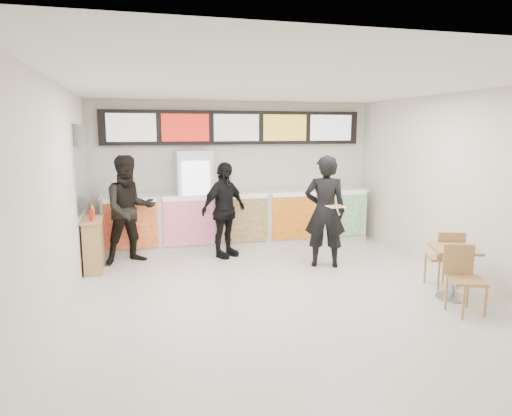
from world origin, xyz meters
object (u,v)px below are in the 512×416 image
object	(u,v)px
customer_main	(325,212)
condiment_ledge	(94,244)
service_counter	(240,218)
cafe_table	(454,263)
customer_left	(130,210)
customer_mid	(224,210)
drinks_fridge	(195,200)

from	to	relation	value
customer_main	condiment_ledge	size ratio (longest dim) A/B	1.83
service_counter	cafe_table	world-z (taller)	service_counter
customer_left	customer_mid	distance (m)	1.72
drinks_fridge	customer_mid	distance (m)	0.94
customer_mid	condiment_ledge	xyz separation A→B (m)	(-2.34, -0.29, -0.44)
customer_mid	service_counter	bearing A→B (deg)	25.52
drinks_fridge	condiment_ledge	xyz separation A→B (m)	(-1.89, -1.11, -0.54)
cafe_table	condiment_ledge	distance (m)	5.78
customer_left	service_counter	bearing A→B (deg)	1.95
drinks_fridge	customer_main	world-z (taller)	drinks_fridge
customer_left	customer_main	bearing A→B (deg)	-35.08
service_counter	customer_main	size ratio (longest dim) A/B	2.81
service_counter	drinks_fridge	distance (m)	1.03
customer_left	customer_mid	xyz separation A→B (m)	(1.72, -0.06, -0.07)
customer_main	customer_mid	world-z (taller)	customer_main
drinks_fridge	cafe_table	xyz separation A→B (m)	(3.22, -3.82, -0.48)
service_counter	customer_left	bearing A→B (deg)	-161.59
service_counter	cafe_table	bearing A→B (deg)	-59.02
service_counter	customer_mid	size ratio (longest dim) A/B	3.07
service_counter	condiment_ledge	xyz separation A→B (m)	(-2.82, -1.09, -0.11)
drinks_fridge	condiment_ledge	distance (m)	2.25
customer_main	condiment_ledge	xyz separation A→B (m)	(-3.94, 0.77, -0.52)
customer_left	customer_mid	world-z (taller)	customer_left
drinks_fridge	condiment_ledge	bearing A→B (deg)	-149.61
customer_main	customer_mid	xyz separation A→B (m)	(-1.61, 1.06, -0.08)
cafe_table	customer_left	bearing A→B (deg)	166.26
customer_main	customer_mid	bearing A→B (deg)	-13.08
customer_main	cafe_table	world-z (taller)	customer_main
customer_mid	cafe_table	bearing A→B (deg)	-80.56
drinks_fridge	cafe_table	world-z (taller)	drinks_fridge
customer_main	cafe_table	xyz separation A→B (m)	(1.16, -1.95, -0.47)
drinks_fridge	customer_main	bearing A→B (deg)	-42.31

